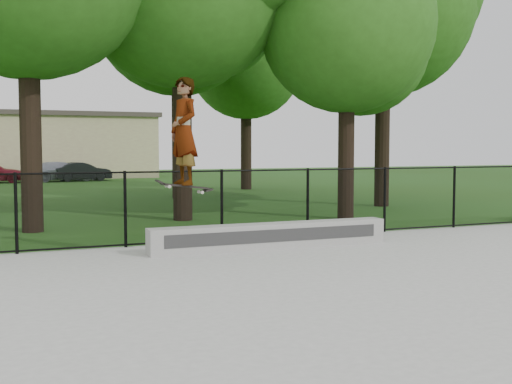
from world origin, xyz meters
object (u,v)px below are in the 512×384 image
(car_b, at_px, (82,172))
(skater_airborne, at_px, (184,133))
(grind_ledge, at_px, (272,236))
(car_c, at_px, (62,172))

(car_b, bearing_deg, skater_airborne, 165.41)
(car_b, distance_m, skater_airborne, 28.45)
(grind_ledge, xyz_separation_m, car_b, (0.12, 28.04, 0.26))
(car_b, relative_size, skater_airborne, 1.50)
(grind_ledge, distance_m, car_c, 28.13)
(skater_airborne, bearing_deg, car_c, 88.39)
(car_b, distance_m, car_c, 1.16)
(car_c, xyz_separation_m, skater_airborne, (-0.80, -28.40, 1.69))
(grind_ledge, bearing_deg, car_c, 92.11)
(car_b, bearing_deg, car_c, 76.02)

